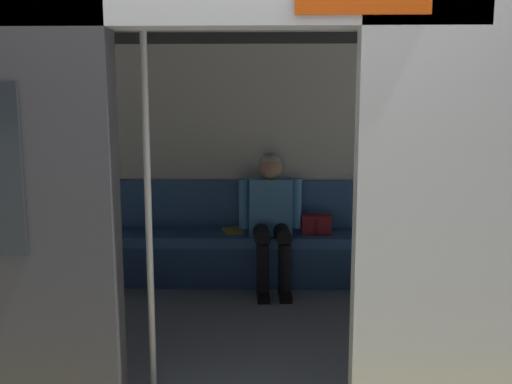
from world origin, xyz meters
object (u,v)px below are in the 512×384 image
(book, at_px, (233,231))
(handbag, at_px, (316,224))
(bench_seat, at_px, (251,246))
(train_car, at_px, (234,118))
(person_seated, at_px, (271,212))
(grab_pole_door, at_px, (148,210))

(book, bearing_deg, handbag, 159.69)
(bench_seat, distance_m, handbag, 0.61)
(train_car, relative_size, bench_seat, 2.54)
(person_seated, relative_size, handbag, 4.56)
(train_car, distance_m, bench_seat, 1.60)
(train_car, height_order, bench_seat, train_car)
(train_car, distance_m, grab_pole_door, 1.08)
(person_seated, distance_m, handbag, 0.44)
(person_seated, xyz_separation_m, book, (0.34, -0.14, -0.21))
(book, distance_m, grab_pole_door, 2.19)
(train_car, xyz_separation_m, person_seated, (-0.25, -1.04, -0.84))
(handbag, bearing_deg, person_seated, 14.00)
(handbag, distance_m, book, 0.76)
(person_seated, bearing_deg, book, -22.64)
(grab_pole_door, bearing_deg, bench_seat, -103.49)
(bench_seat, bearing_deg, book, -27.89)
(bench_seat, xyz_separation_m, book, (0.17, -0.09, 0.12))
(bench_seat, bearing_deg, handbag, -175.09)
(person_seated, bearing_deg, handbag, -166.00)
(train_car, height_order, book, train_car)
(person_seated, xyz_separation_m, handbag, (-0.41, -0.10, -0.13))
(person_seated, height_order, book, person_seated)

